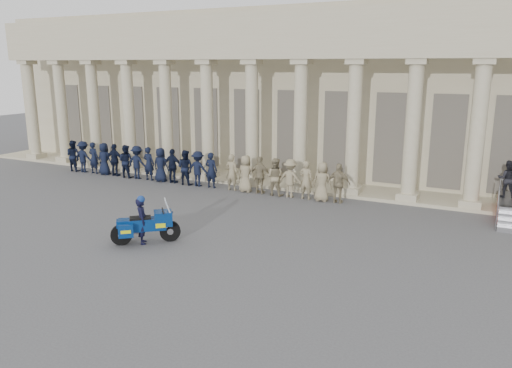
% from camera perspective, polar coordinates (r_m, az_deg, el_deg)
% --- Properties ---
extents(ground, '(90.00, 90.00, 0.00)m').
position_cam_1_polar(ground, '(18.47, -7.95, -5.73)').
color(ground, '#49494C').
rests_on(ground, ground).
extents(building, '(40.00, 12.50, 9.00)m').
position_cam_1_polar(building, '(30.81, 7.42, 10.56)').
color(building, tan).
rests_on(building, ground).
extents(officer_rank, '(16.82, 0.68, 1.80)m').
position_cam_1_polar(officer_rank, '(25.90, -8.21, 1.91)').
color(officer_rank, black).
rests_on(officer_rank, ground).
extents(motorcycle, '(1.97, 1.76, 1.53)m').
position_cam_1_polar(motorcycle, '(17.66, -12.44, -4.56)').
color(motorcycle, black).
rests_on(motorcycle, ground).
extents(rider, '(0.68, 0.70, 1.71)m').
position_cam_1_polar(rider, '(17.60, -12.90, -3.99)').
color(rider, black).
rests_on(rider, ground).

